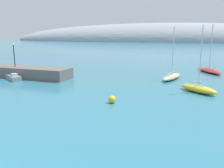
{
  "coord_description": "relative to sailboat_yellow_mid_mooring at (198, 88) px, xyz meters",
  "views": [
    {
      "loc": [
        11.8,
        -8.17,
        8.0
      ],
      "look_at": [
        1.78,
        21.95,
        1.23
      ],
      "focal_mm": 38.07,
      "sensor_mm": 36.0,
      "label": 1
    }
  ],
  "objects": [
    {
      "name": "breakwater_rocks",
      "position": [
        -33.71,
        2.46,
        0.39
      ],
      "size": [
        24.32,
        5.32,
        1.92
      ],
      "primitive_type": "cube",
      "rotation": [
        0.0,
        0.0,
        -0.03
      ],
      "color": "#66605B",
      "rests_on": "ground"
    },
    {
      "name": "distant_ridge",
      "position": [
        -32.78,
        213.15,
        -0.57
      ],
      "size": [
        338.66,
        66.33,
        36.77
      ],
      "primitive_type": "ellipsoid",
      "color": "#999EA8",
      "rests_on": "ground"
    },
    {
      "name": "sailboat_yellow_mid_mooring",
      "position": [
        0.0,
        0.0,
        0.0
      ],
      "size": [
        5.62,
        5.09,
        9.13
      ],
      "rotation": [
        0.0,
        0.0,
        5.59
      ],
      "color": "yellow",
      "rests_on": "water"
    },
    {
      "name": "sailboat_red_outer_mooring",
      "position": [
        2.55,
        19.11,
        -0.11
      ],
      "size": [
        5.65,
        8.53,
        9.88
      ],
      "rotation": [
        0.0,
        0.0,
        2.02
      ],
      "color": "red",
      "rests_on": "water"
    },
    {
      "name": "sailboat_sand_end_of_line",
      "position": [
        -4.29,
        8.61,
        -0.05
      ],
      "size": [
        3.71,
        7.51,
        9.11
      ],
      "rotation": [
        0.0,
        0.0,
        1.3
      ],
      "color": "#C6B284",
      "rests_on": "water"
    },
    {
      "name": "motorboat_grey_alongside_breakwater",
      "position": [
        -30.78,
        -0.57,
        -0.13
      ],
      "size": [
        4.79,
        3.91,
        1.19
      ],
      "rotation": [
        0.0,
        0.0,
        5.69
      ],
      "color": "gray",
      "rests_on": "water"
    },
    {
      "name": "mooring_buoy_yellow",
      "position": [
        -9.7,
        -8.7,
        -0.12
      ],
      "size": [
        0.89,
        0.89,
        0.89
      ],
      "primitive_type": "sphere",
      "color": "yellow",
      "rests_on": "water"
    },
    {
      "name": "harbor_lamp_post",
      "position": [
        -32.55,
        2.16,
        4.01
      ],
      "size": [
        0.36,
        0.36,
        4.3
      ],
      "color": "black",
      "rests_on": "breakwater_rocks"
    }
  ]
}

